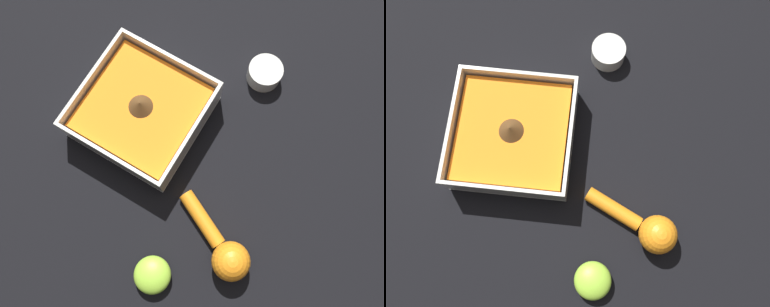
# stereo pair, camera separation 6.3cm
# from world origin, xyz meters

# --- Properties ---
(ground_plane) EXTENTS (4.00, 4.00, 0.00)m
(ground_plane) POSITION_xyz_m (0.00, 0.00, 0.00)
(ground_plane) COLOR black
(square_dish) EXTENTS (0.20, 0.20, 0.07)m
(square_dish) POSITION_xyz_m (-0.03, 0.04, 0.03)
(square_dish) COLOR silver
(square_dish) RESTS_ON ground_plane
(spice_bowl) EXTENTS (0.06, 0.06, 0.03)m
(spice_bowl) POSITION_xyz_m (0.15, -0.11, 0.02)
(spice_bowl) COLOR silver
(spice_bowl) RESTS_ON ground_plane
(lemon_squeezer) EXTENTS (0.10, 0.16, 0.06)m
(lemon_squeezer) POSITION_xyz_m (-0.16, -0.21, 0.03)
(lemon_squeezer) COLOR orange
(lemon_squeezer) RESTS_ON ground_plane
(lemon_half) EXTENTS (0.06, 0.06, 0.03)m
(lemon_half) POSITION_xyz_m (-0.25, -0.12, 0.02)
(lemon_half) COLOR #93CC38
(lemon_half) RESTS_ON ground_plane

